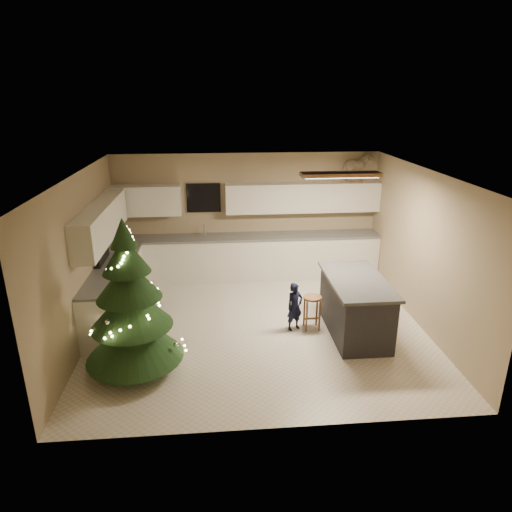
# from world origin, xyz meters

# --- Properties ---
(ground_plane) EXTENTS (5.50, 5.50, 0.00)m
(ground_plane) POSITION_xyz_m (0.00, 0.00, 0.00)
(ground_plane) COLOR beige
(room_shell) EXTENTS (5.52, 5.02, 2.61)m
(room_shell) POSITION_xyz_m (0.02, 0.00, 1.75)
(room_shell) COLOR tan
(room_shell) RESTS_ON ground_plane
(cabinetry) EXTENTS (5.50, 3.20, 2.00)m
(cabinetry) POSITION_xyz_m (-0.91, 1.65, 0.76)
(cabinetry) COLOR silver
(cabinetry) RESTS_ON ground_plane
(island) EXTENTS (0.90, 1.70, 0.95)m
(island) POSITION_xyz_m (1.56, -0.33, 0.48)
(island) COLOR black
(island) RESTS_ON ground_plane
(bar_stool) EXTENTS (0.30, 0.30, 0.58)m
(bar_stool) POSITION_xyz_m (0.89, -0.13, 0.44)
(bar_stool) COLOR brown
(bar_stool) RESTS_ON ground_plane
(christmas_tree) EXTENTS (1.41, 1.36, 2.25)m
(christmas_tree) POSITION_xyz_m (-1.85, -1.10, 0.92)
(christmas_tree) COLOR #3F2816
(christmas_tree) RESTS_ON ground_plane
(toddler) EXTENTS (0.36, 0.31, 0.82)m
(toddler) POSITION_xyz_m (0.60, -0.13, 0.41)
(toddler) COLOR black
(toddler) RESTS_ON ground_plane
(rocking_horse) EXTENTS (0.73, 0.52, 0.58)m
(rocking_horse) POSITION_xyz_m (2.25, 2.33, 2.30)
(rocking_horse) COLOR brown
(rocking_horse) RESTS_ON cabinetry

